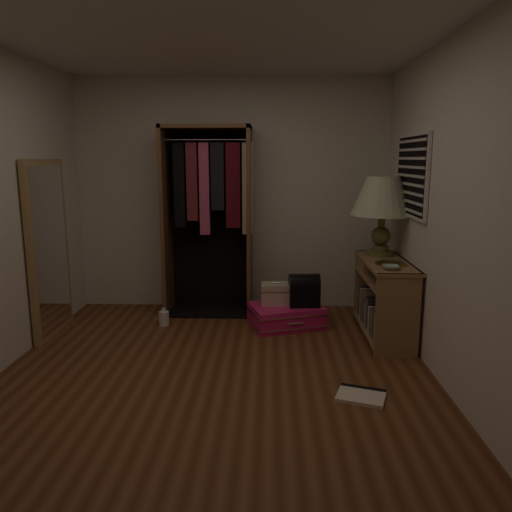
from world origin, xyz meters
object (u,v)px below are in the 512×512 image
(pink_suitcase, at_px, (286,316))
(table_lamp, at_px, (383,198))
(floor_mirror, at_px, (49,249))
(open_wardrobe, at_px, (211,204))
(train_case, at_px, (276,294))
(console_bookshelf, at_px, (383,296))
(white_jug, at_px, (164,318))
(black_bag, at_px, (304,289))

(pink_suitcase, relative_size, table_lamp, 1.09)
(floor_mirror, height_order, table_lamp, floor_mirror)
(open_wardrobe, distance_m, pink_suitcase, 1.46)
(open_wardrobe, height_order, train_case, open_wardrobe)
(console_bookshelf, bearing_deg, pink_suitcase, 166.51)
(pink_suitcase, height_order, white_jug, pink_suitcase)
(floor_mirror, bearing_deg, open_wardrobe, 27.34)
(table_lamp, bearing_deg, floor_mirror, -174.81)
(train_case, height_order, white_jug, train_case)
(black_bag, height_order, white_jug, black_bag)
(pink_suitcase, bearing_deg, white_jug, 163.00)
(open_wardrobe, xyz_separation_m, white_jug, (-0.45, -0.52, -1.14))
(open_wardrobe, height_order, floor_mirror, open_wardrobe)
(black_bag, relative_size, white_jug, 1.81)
(floor_mirror, bearing_deg, table_lamp, 5.19)
(floor_mirror, relative_size, white_jug, 9.22)
(console_bookshelf, relative_size, black_bag, 3.35)
(train_case, bearing_deg, white_jug, -177.91)
(pink_suitcase, bearing_deg, table_lamp, -16.52)
(floor_mirror, relative_size, pink_suitcase, 1.99)
(floor_mirror, bearing_deg, black_bag, 6.09)
(console_bookshelf, height_order, open_wardrobe, open_wardrobe)
(open_wardrobe, relative_size, floor_mirror, 1.21)
(train_case, distance_m, black_bag, 0.29)
(train_case, xyz_separation_m, white_jug, (-1.17, -0.07, -0.25))
(floor_mirror, height_order, black_bag, floor_mirror)
(floor_mirror, relative_size, black_bag, 5.08)
(train_case, relative_size, black_bag, 0.97)
(floor_mirror, bearing_deg, train_case, 8.36)
(train_case, bearing_deg, pink_suitcase, -28.25)
(floor_mirror, xyz_separation_m, black_bag, (2.48, 0.26, -0.46))
(black_bag, height_order, table_lamp, table_lamp)
(pink_suitcase, height_order, table_lamp, table_lamp)
(console_bookshelf, relative_size, floor_mirror, 0.66)
(pink_suitcase, xyz_separation_m, table_lamp, (0.94, 0.02, 1.21))
(console_bookshelf, xyz_separation_m, floor_mirror, (-3.24, -0.05, 0.46))
(console_bookshelf, xyz_separation_m, open_wardrobe, (-1.75, 0.72, 0.82))
(floor_mirror, distance_m, train_case, 2.29)
(floor_mirror, xyz_separation_m, pink_suitcase, (2.31, 0.27, -0.74))
(black_bag, bearing_deg, white_jug, 175.62)
(pink_suitcase, relative_size, train_case, 2.63)
(console_bookshelf, bearing_deg, table_lamp, 88.99)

